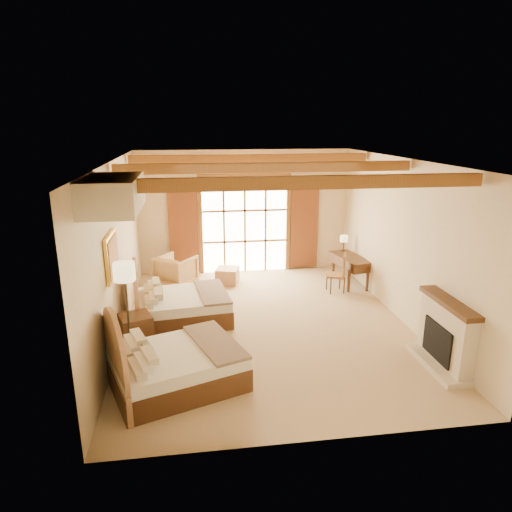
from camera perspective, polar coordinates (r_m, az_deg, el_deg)
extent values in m
plane|color=#CFB687|center=(9.17, 1.24, -8.53)|extent=(7.00, 7.00, 0.00)
plane|color=beige|center=(12.00, -1.45, 5.51)|extent=(5.50, 0.00, 5.50)
plane|color=beige|center=(8.62, -17.04, 0.43)|extent=(0.00, 7.00, 7.00)
plane|color=beige|center=(9.46, 17.99, 1.74)|extent=(0.00, 7.00, 7.00)
plane|color=#B87834|center=(8.34, 1.38, 11.84)|extent=(7.00, 7.00, 0.00)
cube|color=white|center=(12.03, -1.41, 3.84)|extent=(2.20, 0.02, 2.50)
cube|color=brown|center=(11.92, -9.07, 3.53)|extent=(0.75, 0.06, 2.40)
cube|color=brown|center=(12.29, 6.05, 4.02)|extent=(0.75, 0.06, 2.40)
cube|color=beige|center=(8.09, 22.65, -9.14)|extent=(0.25, 1.30, 1.10)
cube|color=black|center=(8.09, 22.14, -9.84)|extent=(0.18, 0.80, 0.60)
cube|color=beige|center=(8.26, 21.72, -12.36)|extent=(0.45, 1.40, 0.10)
cube|color=#4F2817|center=(7.87, 23.04, -5.38)|extent=(0.30, 1.40, 0.08)
cube|color=gold|center=(7.86, -17.62, 0.01)|extent=(0.05, 0.95, 0.75)
cube|color=orange|center=(7.85, -17.41, 0.02)|extent=(0.02, 0.82, 0.62)
cube|color=beige|center=(6.35, -17.50, 7.39)|extent=(0.70, 1.40, 0.45)
cube|color=#4F2817|center=(7.25, -9.79, -14.35)|extent=(2.23, 1.96, 0.36)
cube|color=white|center=(7.12, -9.91, -12.40)|extent=(2.19, 1.92, 0.20)
cube|color=#806553|center=(7.06, -4.71, -11.41)|extent=(1.01, 1.54, 0.05)
cube|color=#969F71|center=(7.05, -13.56, -10.99)|extent=(0.23, 0.40, 0.22)
cube|color=#4F2817|center=(9.37, -9.17, -6.99)|extent=(1.98, 1.59, 0.36)
cube|color=white|center=(9.26, -9.25, -5.41)|extent=(1.94, 1.56, 0.20)
cube|color=#806553|center=(9.23, -5.41, -4.64)|extent=(0.71, 1.47, 0.04)
cube|color=#969F71|center=(9.21, -11.95, -4.32)|extent=(0.15, 0.39, 0.21)
cube|color=#4F2817|center=(8.42, -14.74, -9.13)|extent=(0.66, 0.66, 0.62)
cylinder|color=#332919|center=(8.30, -15.31, -11.85)|extent=(0.24, 0.24, 0.03)
cylinder|color=#332919|center=(7.99, -15.70, -7.26)|extent=(0.04, 0.04, 1.43)
cylinder|color=#FFF0AE|center=(7.72, -16.15, -1.89)|extent=(0.35, 0.35, 0.30)
imported|color=tan|center=(11.29, -9.98, -1.83)|extent=(1.15, 1.15, 0.76)
cube|color=#B37E4E|center=(11.40, -3.59, -2.44)|extent=(0.65, 0.65, 0.38)
cube|color=#4F2817|center=(11.43, 11.73, -0.18)|extent=(0.79, 1.36, 0.05)
cube|color=#4F2817|center=(11.47, 11.69, -0.75)|extent=(0.76, 1.32, 0.20)
cube|color=#9A6530|center=(10.88, 9.94, -2.39)|extent=(0.52, 0.52, 0.05)
cube|color=#9A6530|center=(10.85, 10.92, -0.99)|extent=(0.19, 0.39, 0.50)
cylinder|color=#332919|center=(11.91, 10.86, 0.70)|extent=(0.12, 0.12, 0.02)
cylinder|color=#332919|center=(11.88, 10.90, 1.36)|extent=(0.02, 0.02, 0.28)
cylinder|color=#FFF0AE|center=(11.84, 10.94, 2.15)|extent=(0.20, 0.20, 0.16)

